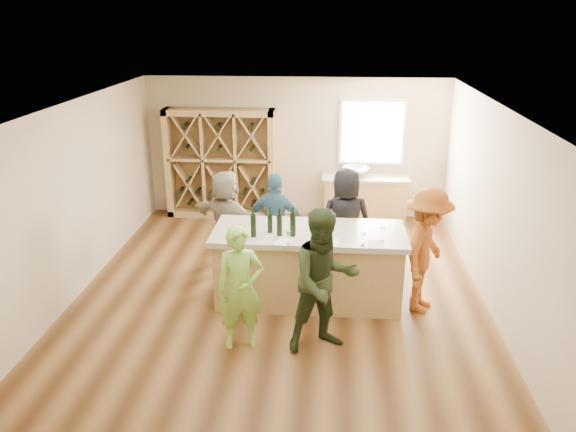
# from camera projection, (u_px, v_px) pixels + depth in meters

# --- Properties ---
(floor) EXTENTS (6.00, 7.00, 0.10)m
(floor) POSITION_uv_depth(u_px,v_px,m) (280.00, 295.00, 8.50)
(floor) COLOR brown
(floor) RESTS_ON ground
(ceiling) EXTENTS (6.00, 7.00, 0.10)m
(ceiling) POSITION_uv_depth(u_px,v_px,m) (279.00, 102.00, 7.50)
(ceiling) COLOR white
(ceiling) RESTS_ON ground
(wall_back) EXTENTS (6.00, 0.10, 2.80)m
(wall_back) POSITION_uv_depth(u_px,v_px,m) (296.00, 147.00, 11.33)
(wall_back) COLOR #C5B08F
(wall_back) RESTS_ON ground
(wall_front) EXTENTS (6.00, 0.10, 2.80)m
(wall_front) POSITION_uv_depth(u_px,v_px,m) (241.00, 342.00, 4.68)
(wall_front) COLOR #C5B08F
(wall_front) RESTS_ON ground
(wall_left) EXTENTS (0.10, 7.00, 2.80)m
(wall_left) POSITION_uv_depth(u_px,v_px,m) (73.00, 199.00, 8.23)
(wall_left) COLOR #C5B08F
(wall_left) RESTS_ON ground
(wall_right) EXTENTS (0.10, 7.00, 2.80)m
(wall_right) POSITION_uv_depth(u_px,v_px,m) (499.00, 210.00, 7.78)
(wall_right) COLOR #C5B08F
(wall_right) RESTS_ON ground
(window_frame) EXTENTS (1.30, 0.06, 1.30)m
(window_frame) POSITION_uv_depth(u_px,v_px,m) (372.00, 132.00, 11.02)
(window_frame) COLOR white
(window_frame) RESTS_ON wall_back
(window_pane) EXTENTS (1.18, 0.01, 1.18)m
(window_pane) POSITION_uv_depth(u_px,v_px,m) (372.00, 133.00, 10.99)
(window_pane) COLOR white
(window_pane) RESTS_ON wall_back
(wine_rack) EXTENTS (2.20, 0.45, 2.20)m
(wine_rack) POSITION_uv_depth(u_px,v_px,m) (221.00, 164.00, 11.28)
(wine_rack) COLOR tan
(wine_rack) RESTS_ON floor
(back_counter_base) EXTENTS (1.60, 0.58, 0.86)m
(back_counter_base) POSITION_uv_depth(u_px,v_px,m) (364.00, 200.00, 11.23)
(back_counter_base) COLOR tan
(back_counter_base) RESTS_ON floor
(back_counter_top) EXTENTS (1.70, 0.62, 0.06)m
(back_counter_top) POSITION_uv_depth(u_px,v_px,m) (366.00, 178.00, 11.07)
(back_counter_top) COLOR #B3A594
(back_counter_top) RESTS_ON back_counter_base
(sink) EXTENTS (0.54, 0.54, 0.19)m
(sink) POSITION_uv_depth(u_px,v_px,m) (356.00, 172.00, 11.04)
(sink) COLOR silver
(sink) RESTS_ON back_counter_top
(faucet) EXTENTS (0.02, 0.02, 0.30)m
(faucet) POSITION_uv_depth(u_px,v_px,m) (355.00, 167.00, 11.19)
(faucet) COLOR silver
(faucet) RESTS_ON back_counter_top
(tasting_counter_base) EXTENTS (2.60, 1.00, 1.00)m
(tasting_counter_base) POSITION_uv_depth(u_px,v_px,m) (309.00, 268.00, 8.11)
(tasting_counter_base) COLOR tan
(tasting_counter_base) RESTS_ON floor
(tasting_counter_top) EXTENTS (2.72, 1.12, 0.08)m
(tasting_counter_top) POSITION_uv_depth(u_px,v_px,m) (309.00, 233.00, 7.92)
(tasting_counter_top) COLOR #B3A594
(tasting_counter_top) RESTS_ON tasting_counter_base
(wine_bottle_b) EXTENTS (0.10, 0.10, 0.32)m
(wine_bottle_b) POSITION_uv_depth(u_px,v_px,m) (253.00, 226.00, 7.65)
(wine_bottle_b) COLOR black
(wine_bottle_b) RESTS_ON tasting_counter_top
(wine_bottle_c) EXTENTS (0.09, 0.09, 0.29)m
(wine_bottle_c) POSITION_uv_depth(u_px,v_px,m) (270.00, 223.00, 7.81)
(wine_bottle_c) COLOR black
(wine_bottle_c) RESTS_ON tasting_counter_top
(wine_bottle_d) EXTENTS (0.09, 0.09, 0.31)m
(wine_bottle_d) POSITION_uv_depth(u_px,v_px,m) (279.00, 225.00, 7.69)
(wine_bottle_d) COLOR black
(wine_bottle_d) RESTS_ON tasting_counter_top
(wine_bottle_e) EXTENTS (0.08, 0.08, 0.34)m
(wine_bottle_e) POSITION_uv_depth(u_px,v_px,m) (293.00, 224.00, 7.68)
(wine_bottle_e) COLOR black
(wine_bottle_e) RESTS_ON tasting_counter_top
(wine_glass_a) EXTENTS (0.09, 0.09, 0.20)m
(wine_glass_a) POSITION_uv_depth(u_px,v_px,m) (288.00, 237.00, 7.43)
(wine_glass_a) COLOR white
(wine_glass_a) RESTS_ON tasting_counter_top
(wine_glass_b) EXTENTS (0.08, 0.08, 0.18)m
(wine_glass_b) POSITION_uv_depth(u_px,v_px,m) (324.00, 237.00, 7.46)
(wine_glass_b) COLOR white
(wine_glass_b) RESTS_ON tasting_counter_top
(wine_glass_c) EXTENTS (0.09, 0.09, 0.18)m
(wine_glass_c) POSITION_uv_depth(u_px,v_px,m) (363.00, 239.00, 7.37)
(wine_glass_c) COLOR white
(wine_glass_c) RESTS_ON tasting_counter_top
(wine_glass_e) EXTENTS (0.08, 0.08, 0.19)m
(wine_glass_e) POSITION_uv_depth(u_px,v_px,m) (382.00, 234.00, 7.53)
(wine_glass_e) COLOR white
(wine_glass_e) RESTS_ON tasting_counter_top
(tasting_menu_a) EXTENTS (0.29, 0.33, 0.00)m
(tasting_menu_a) POSITION_uv_depth(u_px,v_px,m) (284.00, 241.00, 7.54)
(tasting_menu_a) COLOR white
(tasting_menu_a) RESTS_ON tasting_counter_top
(tasting_menu_b) EXTENTS (0.30, 0.35, 0.00)m
(tasting_menu_b) POSITION_uv_depth(u_px,v_px,m) (331.00, 241.00, 7.54)
(tasting_menu_b) COLOR white
(tasting_menu_b) RESTS_ON tasting_counter_top
(tasting_menu_c) EXTENTS (0.23, 0.30, 0.00)m
(tasting_menu_c) POSITION_uv_depth(u_px,v_px,m) (376.00, 244.00, 7.45)
(tasting_menu_c) COLOR white
(tasting_menu_c) RESTS_ON tasting_counter_top
(person_near_left) EXTENTS (0.67, 0.55, 1.60)m
(person_near_left) POSITION_uv_depth(u_px,v_px,m) (240.00, 288.00, 6.88)
(person_near_left) COLOR #8CC64C
(person_near_left) RESTS_ON floor
(person_near_right) EXTENTS (1.01, 0.80, 1.84)m
(person_near_right) POSITION_uv_depth(u_px,v_px,m) (324.00, 281.00, 6.79)
(person_near_right) COLOR #263319
(person_near_right) RESTS_ON floor
(person_server) EXTENTS (0.95, 1.27, 1.79)m
(person_server) POSITION_uv_depth(u_px,v_px,m) (426.00, 251.00, 7.71)
(person_server) COLOR #994C19
(person_server) RESTS_ON floor
(person_far_mid) EXTENTS (1.03, 0.66, 1.63)m
(person_far_mid) POSITION_uv_depth(u_px,v_px,m) (276.00, 223.00, 8.93)
(person_far_mid) COLOR #335972
(person_far_mid) RESTS_ON floor
(person_far_right) EXTENTS (0.93, 0.69, 1.73)m
(person_far_right) POSITION_uv_depth(u_px,v_px,m) (345.00, 222.00, 8.86)
(person_far_right) COLOR black
(person_far_right) RESTS_ON floor
(person_far_left) EXTENTS (1.60, 1.18, 1.63)m
(person_far_left) POSITION_uv_depth(u_px,v_px,m) (227.00, 219.00, 9.10)
(person_far_left) COLOR gray
(person_far_left) RESTS_ON floor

